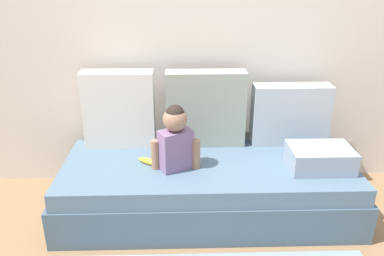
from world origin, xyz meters
name	(u,v)px	position (x,y,z in m)	size (l,w,h in m)	color
ground_plane	(207,210)	(0.00, 0.00, 0.00)	(12.00, 12.00, 0.00)	#93704C
back_wall	(205,36)	(0.00, 0.54, 1.13)	(5.19, 0.10, 2.26)	silver
couch	(207,187)	(0.00, 0.00, 0.19)	(1.99, 0.81, 0.38)	#495F70
throw_pillow_left	(119,109)	(-0.62, 0.31, 0.66)	(0.50, 0.16, 0.55)	silver
throw_pillow_center	(206,109)	(0.00, 0.31, 0.65)	(0.56, 0.16, 0.55)	#99A393
throw_pillow_right	(290,114)	(0.62, 0.31, 0.60)	(0.56, 0.16, 0.44)	#B2BCC6
toddler	(175,137)	(-0.21, -0.07, 0.60)	(0.32, 0.21, 0.43)	gray
banana	(149,161)	(-0.39, -0.02, 0.40)	(0.17, 0.04, 0.04)	yellow
folded_blanket	(320,158)	(0.72, -0.10, 0.45)	(0.40, 0.28, 0.15)	#8E9EB2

